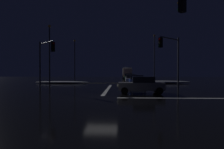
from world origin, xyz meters
name	(u,v)px	position (x,y,z in m)	size (l,w,h in m)	color
ground	(101,98)	(0.00, 0.00, -0.05)	(120.00, 120.00, 0.10)	black
stop_line_north	(108,89)	(0.00, 7.81, 0.00)	(0.35, 13.34, 0.01)	white
centre_line_ns	(112,83)	(0.00, 19.41, 0.00)	(22.00, 0.15, 0.01)	yellow
crosswalk_bar_east	(205,98)	(7.91, 0.00, 0.00)	(13.34, 0.40, 0.01)	white
snow_bank_left_curb	(62,82)	(-8.61, 18.56, 0.18)	(9.29, 1.50, 0.36)	white
snow_bank_right_curb	(163,82)	(8.61, 19.05, 0.23)	(9.52, 1.50, 0.46)	white
sedan_blue	(136,81)	(3.51, 10.32, 0.80)	(2.02, 4.33, 1.57)	navy
sedan_silver	(131,79)	(3.13, 15.61, 0.80)	(2.02, 4.33, 1.57)	#B7B7BC
sedan_white	(131,78)	(3.34, 22.26, 0.80)	(2.02, 4.33, 1.57)	silver
sedan_green	(128,77)	(3.16, 28.76, 0.80)	(2.02, 4.33, 1.57)	#14512D
sedan_orange	(129,76)	(3.43, 34.54, 0.80)	(2.02, 4.33, 1.57)	#C66014
box_truck	(127,73)	(3.27, 42.09, 1.71)	(2.68, 8.28, 3.08)	beige
sedan_gray_crossing	(141,85)	(3.45, 3.33, 0.80)	(4.33, 2.02, 1.57)	slate
traffic_signal_ne	(171,53)	(7.10, 7.10, 4.12)	(2.86, 2.86, 6.00)	#4C4C51
traffic_signal_nw	(45,56)	(-7.13, 7.13, 3.86)	(2.72, 2.72, 5.63)	#4C4C51
streetlamp_right_far	(154,54)	(8.91, 29.41, 5.80)	(0.44, 0.44, 10.18)	#424247
streetlamp_left_near	(50,50)	(-8.91, 13.41, 5.13)	(0.44, 0.44, 8.89)	#424247
streetlamp_left_far	(75,57)	(-8.91, 29.41, 5.29)	(0.44, 0.44, 9.19)	#424247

